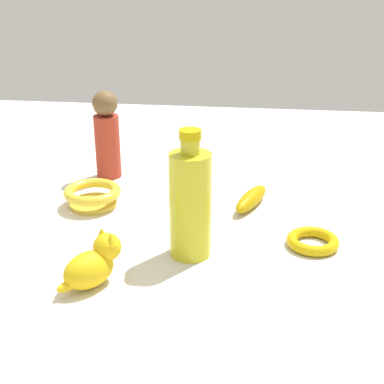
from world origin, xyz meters
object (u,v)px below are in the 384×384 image
(bowl, at_px, (93,195))
(cat_figurine, at_px, (93,263))
(banana, at_px, (251,199))
(bottle_tall, at_px, (190,203))
(nail_polish_jar, at_px, (199,180))
(person_figure_adult, at_px, (107,135))
(bangle, at_px, (313,241))

(bowl, height_order, cat_figurine, cat_figurine)
(cat_figurine, bearing_deg, banana, -126.15)
(bottle_tall, distance_m, nail_polish_jar, 0.34)
(bowl, xyz_separation_m, banana, (-0.36, -0.04, -0.01))
(nail_polish_jar, bearing_deg, bottle_tall, 93.60)
(bottle_tall, bearing_deg, person_figure_adult, -55.10)
(bangle, bearing_deg, bottle_tall, 14.20)
(nail_polish_jar, height_order, person_figure_adult, person_figure_adult)
(banana, bearing_deg, cat_figurine, -14.75)
(bowl, height_order, bangle, bowl)
(nail_polish_jar, xyz_separation_m, cat_figurine, (0.13, 0.45, 0.02))
(cat_figurine, xyz_separation_m, bangle, (-0.39, -0.19, -0.03))
(nail_polish_jar, distance_m, cat_figurine, 0.47)
(bottle_tall, xyz_separation_m, cat_figurine, (0.15, 0.13, -0.07))
(bottle_tall, height_order, cat_figurine, bottle_tall)
(bangle, bearing_deg, person_figure_adult, -32.34)
(person_figure_adult, bearing_deg, nail_polish_jar, 168.33)
(person_figure_adult, bearing_deg, bottle_tall, 124.90)
(bottle_tall, relative_size, bangle, 2.40)
(nail_polish_jar, bearing_deg, banana, 144.74)
(bowl, xyz_separation_m, nail_polish_jar, (-0.23, -0.13, -0.01))
(bowl, distance_m, person_figure_adult, 0.20)
(cat_figurine, bearing_deg, bottle_tall, -140.19)
(bottle_tall, height_order, nail_polish_jar, bottle_tall)
(banana, bearing_deg, person_figure_adult, -89.54)
(nail_polish_jar, bearing_deg, bangle, 134.05)
(bangle, distance_m, person_figure_adult, 0.60)
(cat_figurine, bearing_deg, person_figure_adult, -77.68)
(banana, xyz_separation_m, person_figure_adult, (0.37, -0.14, 0.09))
(banana, distance_m, bangle, 0.21)
(bowl, xyz_separation_m, bangle, (-0.49, 0.13, -0.02))
(nail_polish_jar, relative_size, bangle, 0.42)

